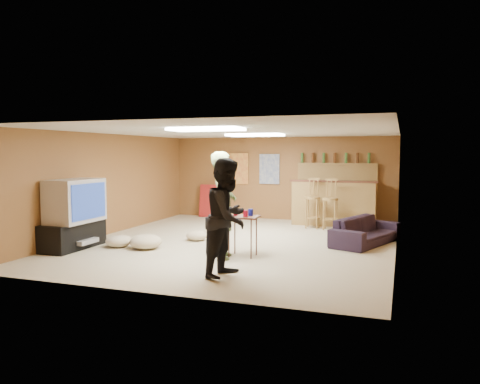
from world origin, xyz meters
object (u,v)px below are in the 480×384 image
(tv_body, at_px, (75,201))
(tray_table, at_px, (243,236))
(bar_counter, at_px, (334,203))
(person_olive, at_px, (223,205))
(sofa, at_px, (366,231))
(person_black, at_px, (228,217))

(tv_body, bearing_deg, tray_table, 7.57)
(tv_body, xyz_separation_m, bar_counter, (4.15, 4.45, -0.35))
(bar_counter, bearing_deg, person_olive, -106.62)
(person_olive, relative_size, sofa, 1.01)
(bar_counter, distance_m, person_black, 5.38)
(bar_counter, relative_size, tray_table, 2.86)
(bar_counter, xyz_separation_m, tray_table, (-1.00, -4.03, -0.20))
(tv_body, xyz_separation_m, person_olive, (2.88, 0.19, 0.00))
(person_black, bearing_deg, tray_table, 17.22)
(tv_body, relative_size, person_olive, 0.61)
(person_olive, bearing_deg, person_black, -173.59)
(person_black, height_order, tray_table, person_black)
(tv_body, bearing_deg, sofa, 23.78)
(tray_table, bearing_deg, person_black, -80.75)
(tray_table, bearing_deg, sofa, 43.34)
(bar_counter, distance_m, person_olive, 4.46)
(tv_body, relative_size, sofa, 0.62)
(tv_body, height_order, sofa, tv_body)
(person_black, relative_size, sofa, 0.96)
(person_olive, xyz_separation_m, person_black, (0.48, -1.06, -0.05))
(person_olive, bearing_deg, tv_body, 75.97)
(bar_counter, height_order, sofa, bar_counter)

